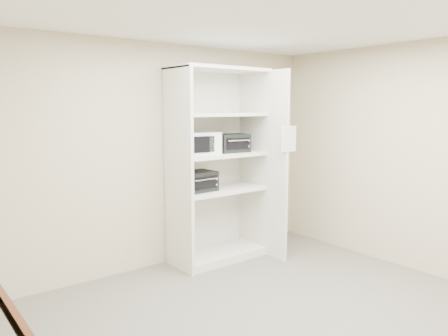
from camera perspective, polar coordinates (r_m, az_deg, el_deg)
floor at (r=4.22m, az=6.96°, el=-19.51°), size 4.50×4.00×0.01m
ceiling at (r=3.82m, az=7.68°, el=19.34°), size 4.50×4.00×0.01m
wall_back at (r=5.38m, az=-7.99°, el=1.57°), size 4.50×0.02×2.70m
wall_right at (r=5.60m, az=23.76°, el=1.23°), size 0.02×4.00×2.70m
shelving_unit at (r=5.53m, az=-0.40°, el=-0.47°), size 1.24×0.92×2.42m
microwave at (r=5.33m, az=-3.27°, el=3.25°), size 0.48×0.39×0.27m
toaster_oven_upper at (r=5.59m, az=1.00°, el=3.28°), size 0.44×0.35×0.23m
toaster_oven_lower at (r=5.35m, az=-3.59°, el=-1.74°), size 0.45×0.35×0.24m
paper_sign at (r=5.39m, az=8.45°, el=3.77°), size 0.24×0.01×0.31m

